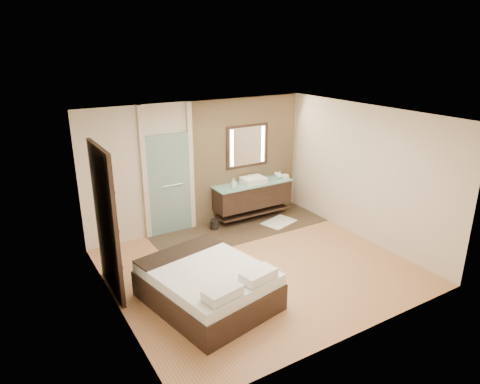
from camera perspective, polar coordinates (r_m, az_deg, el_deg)
floor at (r=7.78m, az=2.49°, el=-9.95°), size 5.00×5.00×0.00m
tile_strip at (r=9.27m, az=0.12°, el=-4.83°), size 3.80×1.30×0.01m
stone_wall at (r=9.56m, az=0.80°, el=4.48°), size 2.60×0.08×2.70m
vanity at (r=9.55m, az=1.70°, el=-0.38°), size 1.85×0.55×0.88m
mirror_unit at (r=9.44m, az=0.98°, el=6.17°), size 1.06×0.04×0.96m
frosted_door at (r=8.81m, az=-9.46°, el=1.51°), size 1.10×0.12×2.70m
shoji_partition at (r=6.88m, az=-17.40°, el=-3.73°), size 0.06×1.20×2.40m
bed at (r=6.69m, az=-4.33°, el=-12.22°), size 1.87×2.17×0.74m
bath_mat at (r=9.57m, az=5.24°, el=-4.02°), size 0.83×0.68×0.02m
waste_bin at (r=9.20m, az=-3.44°, el=-4.36°), size 0.23×0.23×0.22m
tissue_box at (r=9.76m, az=6.07°, el=2.03°), size 0.14×0.14×0.10m
soap_bottle_a at (r=9.04m, az=-0.89°, el=1.16°), size 0.10×0.10×0.23m
soap_bottle_b at (r=9.18m, az=-0.75°, el=1.24°), size 0.09×0.09×0.17m
soap_bottle_c at (r=9.77m, az=5.31°, el=2.27°), size 0.13×0.13×0.16m
cup at (r=9.94m, az=4.90°, el=2.36°), size 0.14×0.14×0.09m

